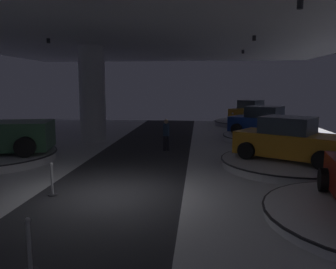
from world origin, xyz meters
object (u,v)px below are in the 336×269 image
object	(u,v)px
display_car_mid_right	(290,141)
display_platform_far_right	(266,138)
column_left	(92,94)
display_platform_deep_right	(249,123)
display_platform_mid_right	(290,163)
visitor_walking_near	(166,133)
display_car_deep_right	(250,112)
display_car_far_right	(266,122)

from	to	relation	value
display_car_mid_right	display_platform_far_right	world-z (taller)	display_car_mid_right
column_left	display_platform_deep_right	xyz separation A→B (m)	(10.36, 8.97, -2.54)
display_platform_far_right	display_platform_deep_right	distance (m)	7.93
display_platform_mid_right	display_platform_far_right	bearing A→B (deg)	87.18
display_platform_far_right	visitor_walking_near	xyz separation A→B (m)	(-5.61, -3.64, 0.72)
visitor_walking_near	display_platform_deep_right	bearing A→B (deg)	63.43
display_platform_mid_right	display_car_deep_right	world-z (taller)	display_car_deep_right
display_platform_mid_right	display_car_mid_right	world-z (taller)	display_car_mid_right
display_platform_far_right	display_platform_mid_right	bearing A→B (deg)	-92.82
display_platform_deep_right	display_car_far_right	bearing A→B (deg)	-91.48
display_platform_far_right	visitor_walking_near	world-z (taller)	visitor_walking_near
display_platform_mid_right	display_car_mid_right	size ratio (longest dim) A/B	1.21
visitor_walking_near	display_platform_mid_right	bearing A→B (deg)	-30.34
column_left	display_platform_far_right	xyz separation A→B (m)	(10.18, 1.04, -2.56)
column_left	display_car_mid_right	distance (m)	11.47
display_car_far_right	display_car_deep_right	distance (m)	7.94
column_left	display_car_far_right	bearing A→B (deg)	5.94
column_left	visitor_walking_near	xyz separation A→B (m)	(4.58, -2.60, -1.84)
column_left	display_car_deep_right	xyz separation A→B (m)	(10.38, 8.99, -1.61)
visitor_walking_near	display_car_mid_right	bearing A→B (deg)	-30.33
display_car_mid_right	display_car_far_right	bearing A→B (deg)	87.18
column_left	display_car_far_right	xyz separation A→B (m)	(10.16, 1.06, -1.65)
display_car_far_right	display_car_deep_right	world-z (taller)	display_car_deep_right
display_car_mid_right	display_platform_far_right	xyz separation A→B (m)	(0.36, 6.71, -0.90)
display_car_deep_right	column_left	bearing A→B (deg)	-139.09
display_car_mid_right	display_car_far_right	size ratio (longest dim) A/B	1.00
display_car_mid_right	display_car_deep_right	xyz separation A→B (m)	(0.55, 14.66, 0.05)
display_car_far_right	visitor_walking_near	bearing A→B (deg)	-146.76
column_left	display_platform_far_right	distance (m)	10.55
display_car_mid_right	display_platform_deep_right	xyz separation A→B (m)	(0.54, 14.64, -0.89)
display_car_mid_right	display_car_deep_right	world-z (taller)	display_car_deep_right
display_platform_mid_right	display_platform_deep_right	distance (m)	14.66
display_platform_mid_right	display_car_far_right	size ratio (longest dim) A/B	1.21
display_car_mid_right	display_platform_deep_right	bearing A→B (deg)	87.90
column_left	display_platform_deep_right	world-z (taller)	column_left
display_platform_far_right	display_platform_deep_right	xyz separation A→B (m)	(0.18, 7.93, 0.02)
column_left	display_car_far_right	world-z (taller)	column_left
visitor_walking_near	display_car_far_right	bearing A→B (deg)	33.24
column_left	display_platform_deep_right	bearing A→B (deg)	40.87
display_car_far_right	column_left	bearing A→B (deg)	-174.06
display_car_mid_right	column_left	bearing A→B (deg)	150.02
display_car_mid_right	display_platform_far_right	size ratio (longest dim) A/B	0.89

